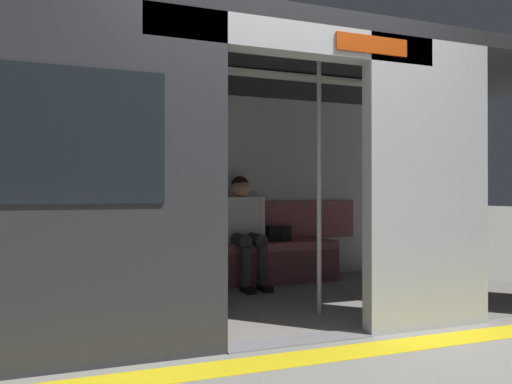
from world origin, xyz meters
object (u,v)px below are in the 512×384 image
Objects in this scene: train_car at (240,140)px; grab_pole_far at (319,186)px; book at (202,243)px; handbag at (279,234)px; grab_pole_door at (216,185)px; bench_seat at (222,254)px; person_seated at (243,223)px.

train_car is 0.83m from grab_pole_far.
handbag is at bearing 160.97° from book.
grab_pole_door is 0.92m from grab_pole_far.
handbag is 1.54m from grab_pole_far.
grab_pole_door is at bearing 54.34° from handbag.
bench_seat is at bearing 151.19° from book.
train_car reaches higher than grab_pole_door.
train_car is 3.05× the size of grab_pole_door.
bench_seat is 0.24m from book.
handbag is (-0.45, -0.11, -0.14)m from person_seated.
bench_seat is 10.24× the size of handbag.
train_car reaches higher than bench_seat.
handbag is 2.01m from grab_pole_door.
train_car is 29.09× the size of book.
bench_seat is at bearing -106.62° from grab_pole_door.
book is at bearing -8.26° from bench_seat.
handbag is 1.18× the size of book.
grab_pole_far is (-0.91, -0.15, 0.00)m from grab_pole_door.
grab_pole_door is (0.25, 1.55, 0.58)m from book.
train_car reaches higher than person_seated.
grab_pole_door and grab_pole_far have the same top height.
grab_pole_far is (0.22, 1.43, 0.51)m from handbag.
book is (0.13, -0.92, -1.00)m from train_car.
bench_seat is 0.71m from handbag.
bench_seat is 1.74m from grab_pole_door.
person_seated is (-0.22, 0.05, 0.33)m from bench_seat.
book is at bearing -10.84° from person_seated.
person_seated is 1.66m from grab_pole_door.
person_seated reaches higher than bench_seat.
train_car is at bearing 77.50° from book.
handbag is 0.88m from book.
train_car is 1.36m from book.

